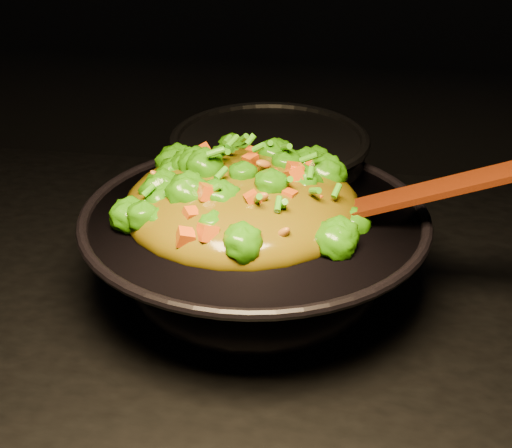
# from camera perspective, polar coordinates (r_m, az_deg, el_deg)

# --- Properties ---
(wok) EXTENTS (0.38, 0.38, 0.10)m
(wok) POSITION_cam_1_polar(r_m,az_deg,el_deg) (0.86, -0.11, -2.41)
(wok) COLOR black
(wok) RESTS_ON stovetop
(stir_fry) EXTENTS (0.34, 0.34, 0.09)m
(stir_fry) POSITION_cam_1_polar(r_m,az_deg,el_deg) (0.83, -1.06, 3.78)
(stir_fry) COLOR #2D7D08
(stir_fry) RESTS_ON wok
(spatula) EXTENTS (0.24, 0.06, 0.10)m
(spatula) POSITION_cam_1_polar(r_m,az_deg,el_deg) (0.81, 12.07, 2.25)
(spatula) COLOR black
(spatula) RESTS_ON wok
(back_pot) EXTENTS (0.26, 0.26, 0.13)m
(back_pot) POSITION_cam_1_polar(r_m,az_deg,el_deg) (0.99, 0.96, 2.91)
(back_pot) COLOR black
(back_pot) RESTS_ON stovetop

